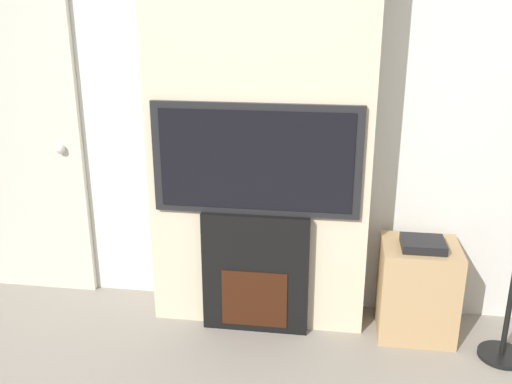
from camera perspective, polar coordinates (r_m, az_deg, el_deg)
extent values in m
cube|color=silver|center=(3.46, 0.85, 9.41)|extent=(6.00, 0.06, 2.70)
cube|color=beige|center=(3.27, 0.41, 8.85)|extent=(1.28, 0.32, 2.70)
cube|color=black|center=(3.43, 0.00, -7.92)|extent=(0.63, 0.14, 0.75)
cube|color=#33160A|center=(3.44, -0.18, -10.68)|extent=(0.39, 0.01, 0.36)
cube|color=black|center=(3.18, 0.00, 3.27)|extent=(1.17, 0.06, 0.64)
cube|color=black|center=(3.15, -0.09, 3.11)|extent=(1.08, 0.01, 0.56)
cylinder|color=black|center=(3.61, 23.33, -14.74)|extent=(0.26, 0.26, 0.03)
cube|color=tan|center=(3.55, 15.81, -9.33)|extent=(0.44, 0.39, 0.57)
cube|color=black|center=(3.38, 16.36, -5.01)|extent=(0.24, 0.21, 0.05)
cube|color=beige|center=(3.99, -22.56, 4.85)|extent=(0.84, 0.04, 2.10)
sphere|color=silver|center=(3.83, -18.97, 4.07)|extent=(0.06, 0.06, 0.06)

